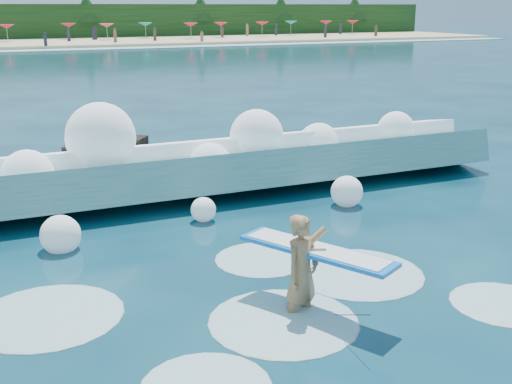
# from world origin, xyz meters

# --- Properties ---
(ground) EXTENTS (200.00, 200.00, 0.00)m
(ground) POSITION_xyz_m (0.00, 0.00, 0.00)
(ground) COLOR #072639
(ground) RESTS_ON ground
(breaking_wave) EXTENTS (19.13, 2.93, 1.65)m
(breaking_wave) POSITION_xyz_m (0.80, 6.48, 0.58)
(breaking_wave) COLOR teal
(breaking_wave) RESTS_ON ground
(surfer_with_board) EXTENTS (1.79, 3.04, 1.96)m
(surfer_with_board) POSITION_xyz_m (1.09, -0.83, 0.73)
(surfer_with_board) COLOR #A9784E
(surfer_with_board) RESTS_ON ground
(wave_spray) EXTENTS (15.17, 4.63, 2.56)m
(wave_spray) POSITION_xyz_m (-0.15, 6.47, 1.18)
(wave_spray) COLOR white
(wave_spray) RESTS_ON ground
(surf_foam) EXTENTS (9.04, 5.49, 0.12)m
(surf_foam) POSITION_xyz_m (0.57, -0.29, 0.00)
(surf_foam) COLOR silver
(surf_foam) RESTS_ON ground
(beachgoers) EXTENTS (104.18, 13.84, 1.94)m
(beachgoers) POSITION_xyz_m (3.11, 75.12, 1.07)
(beachgoers) COLOR #3F332D
(beachgoers) RESTS_ON ground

